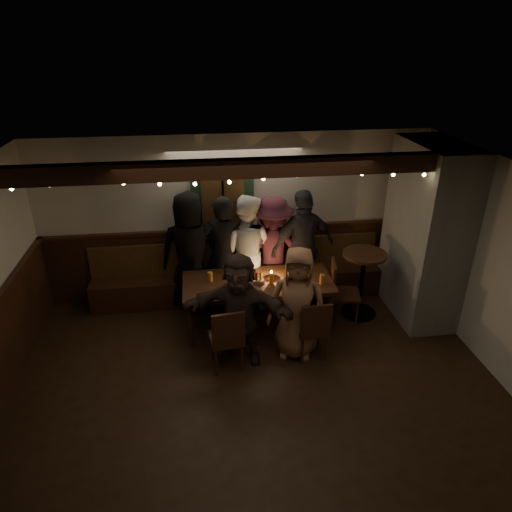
{
  "coord_description": "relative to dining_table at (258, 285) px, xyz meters",
  "views": [
    {
      "loc": [
        -0.59,
        -4.16,
        3.9
      ],
      "look_at": [
        0.2,
        1.6,
        1.05
      ],
      "focal_mm": 32.0,
      "sensor_mm": 36.0,
      "label": 1
    }
  ],
  "objects": [
    {
      "name": "room",
      "position": [
        0.87,
        0.02,
        0.39
      ],
      "size": [
        6.02,
        5.01,
        2.62
      ],
      "color": "black",
      "rests_on": "ground"
    },
    {
      "name": "dining_table",
      "position": [
        0.0,
        0.0,
        0.0
      ],
      "size": [
        2.11,
        0.9,
        0.91
      ],
      "color": "black",
      "rests_on": "ground"
    },
    {
      "name": "chair_near_left",
      "position": [
        -0.51,
        -0.91,
        -0.18
      ],
      "size": [
        0.45,
        0.45,
        0.9
      ],
      "color": "black",
      "rests_on": "ground"
    },
    {
      "name": "chair_near_right",
      "position": [
        0.61,
        -0.84,
        -0.19
      ],
      "size": [
        0.41,
        0.41,
        0.88
      ],
      "color": "black",
      "rests_on": "ground"
    },
    {
      "name": "chair_end",
      "position": [
        1.21,
        0.01,
        -0.15
      ],
      "size": [
        0.51,
        0.51,
        0.95
      ],
      "color": "black",
      "rests_on": "ground"
    },
    {
      "name": "high_top",
      "position": [
        1.59,
        0.12,
        -0.04
      ],
      "size": [
        0.65,
        0.65,
        1.03
      ],
      "color": "black",
      "rests_on": "ground"
    },
    {
      "name": "person_a",
      "position": [
        -0.92,
        0.73,
        0.24
      ],
      "size": [
        0.96,
        0.68,
        1.86
      ],
      "primitive_type": "imported",
      "rotation": [
        0.0,
        0.0,
        3.04
      ],
      "color": "black",
      "rests_on": "ground"
    },
    {
      "name": "person_b",
      "position": [
        -0.43,
        0.62,
        0.22
      ],
      "size": [
        0.74,
        0.56,
        1.82
      ],
      "primitive_type": "imported",
      "rotation": [
        0.0,
        0.0,
        2.94
      ],
      "color": "black",
      "rests_on": "ground"
    },
    {
      "name": "person_c",
      "position": [
        -0.08,
        0.7,
        0.21
      ],
      "size": [
        1.08,
        0.98,
        1.79
      ],
      "primitive_type": "imported",
      "rotation": [
        0.0,
        0.0,
        2.71
      ],
      "color": "silver",
      "rests_on": "ground"
    },
    {
      "name": "person_d",
      "position": [
        0.33,
        0.74,
        0.18
      ],
      "size": [
        1.13,
        0.67,
        1.73
      ],
      "primitive_type": "imported",
      "rotation": [
        0.0,
        0.0,
        3.12
      ],
      "color": "#421B27",
      "rests_on": "ground"
    },
    {
      "name": "person_e",
      "position": [
        0.8,
        0.68,
        0.23
      ],
      "size": [
        1.16,
        0.73,
        1.84
      ],
      "primitive_type": "imported",
      "rotation": [
        0.0,
        0.0,
        3.42
      ],
      "color": "#27272F",
      "rests_on": "ground"
    },
    {
      "name": "person_f",
      "position": [
        -0.34,
        -0.69,
        0.07
      ],
      "size": [
        1.48,
        0.86,
        1.52
      ],
      "primitive_type": "imported",
      "rotation": [
        0.0,
        0.0,
        -0.31
      ],
      "color": "#392921",
      "rests_on": "ground"
    },
    {
      "name": "person_g",
      "position": [
        0.41,
        -0.69,
        0.09
      ],
      "size": [
        0.86,
        0.67,
        1.55
      ],
      "primitive_type": "imported",
      "rotation": [
        0.0,
        0.0,
        -0.26
      ],
      "color": "#996746",
      "rests_on": "ground"
    }
  ]
}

